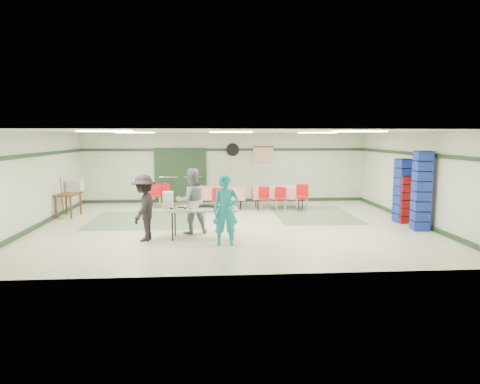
{
  "coord_description": "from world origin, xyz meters",
  "views": [
    {
      "loc": [
        -0.62,
        -12.18,
        2.57
      ],
      "look_at": [
        0.24,
        -0.3,
        1.01
      ],
      "focal_mm": 32.0,
      "sensor_mm": 36.0,
      "label": 1
    }
  ],
  "objects": [
    {
      "name": "crate_stack_blue_b",
      "position": [
        5.15,
        -1.03,
        1.09
      ],
      "size": [
        0.46,
        0.46,
        2.18
      ],
      "primitive_type": "cube",
      "rotation": [
        0.0,
        0.0,
        -0.11
      ],
      "color": "#1A349F",
      "rests_on": "floor"
    },
    {
      "name": "chair_d",
      "position": [
        -0.35,
        2.37,
        0.48
      ],
      "size": [
        0.42,
        0.42,
        0.79
      ],
      "rotation": [
        0.0,
        0.0,
        -0.14
      ],
      "color": "red",
      "rests_on": "floor"
    },
    {
      "name": "wall_left",
      "position": [
        -5.5,
        0.0,
        1.35
      ],
      "size": [
        0.0,
        9.0,
        9.0
      ],
      "primitive_type": "plane",
      "rotation": [
        1.57,
        0.0,
        1.57
      ],
      "color": "beige",
      "rests_on": "floor"
    },
    {
      "name": "foam_box_stack",
      "position": [
        -1.65,
        -1.54,
        0.98
      ],
      "size": [
        0.25,
        0.23,
        0.44
      ],
      "primitive_type": "cube",
      "rotation": [
        0.0,
        0.0,
        -0.04
      ],
      "color": "white",
      "rests_on": "serving_table"
    },
    {
      "name": "serving_table",
      "position": [
        -0.78,
        -1.53,
        0.71
      ],
      "size": [
        1.75,
        0.77,
        0.76
      ],
      "rotation": [
        0.0,
        0.0,
        -0.04
      ],
      "color": "#ADAEA8",
      "rests_on": "floor"
    },
    {
      "name": "wall_back",
      "position": [
        0.0,
        4.5,
        1.35
      ],
      "size": [
        11.0,
        0.0,
        11.0
      ],
      "primitive_type": "plane",
      "rotation": [
        1.57,
        0.0,
        0.0
      ],
      "color": "beige",
      "rests_on": "floor"
    },
    {
      "name": "printer_table",
      "position": [
        -5.15,
        1.76,
        0.64
      ],
      "size": [
        0.69,
        0.98,
        0.74
      ],
      "rotation": [
        0.0,
        0.0,
        -0.1
      ],
      "color": "brown",
      "rests_on": "floor"
    },
    {
      "name": "crate_stack_blue_a",
      "position": [
        5.15,
        0.07,
        0.95
      ],
      "size": [
        0.47,
        0.47,
        1.91
      ],
      "primitive_type": "cube",
      "rotation": [
        0.0,
        0.0,
        0.12
      ],
      "color": "#1A349F",
      "rests_on": "floor"
    },
    {
      "name": "scroll_banner",
      "position": [
        1.5,
        4.44,
        1.85
      ],
      "size": [
        0.8,
        0.02,
        0.6
      ],
      "primitive_type": "cube",
      "color": "#E0BB8C",
      "rests_on": "wall_back"
    },
    {
      "name": "baseboard_right",
      "position": [
        5.47,
        0.0,
        0.06
      ],
      "size": [
        0.06,
        9.0,
        0.12
      ],
      "primitive_type": "cube",
      "rotation": [
        0.0,
        0.0,
        1.57
      ],
      "color": "#1E371E",
      "rests_on": "floor"
    },
    {
      "name": "green_patch_b",
      "position": [
        2.8,
        1.5,
        0.0
      ],
      "size": [
        2.5,
        3.5,
        0.01
      ],
      "primitive_type": "cube",
      "color": "gray",
      "rests_on": "floor"
    },
    {
      "name": "double_door_left",
      "position": [
        -2.2,
        4.44,
        1.05
      ],
      "size": [
        0.9,
        0.06,
        2.1
      ],
      "primitive_type": "cube",
      "color": "gray",
      "rests_on": "floor"
    },
    {
      "name": "baking_pan",
      "position": [
        -0.65,
        -1.5,
        0.8
      ],
      "size": [
        0.47,
        0.31,
        0.08
      ],
      "primitive_type": "cube",
      "rotation": [
        0.0,
        0.0,
        -0.04
      ],
      "color": "black",
      "rests_on": "serving_table"
    },
    {
      "name": "green_patch_a",
      "position": [
        -2.5,
        1.0,
        0.0
      ],
      "size": [
        3.5,
        3.0,
        0.01
      ],
      "primitive_type": "cube",
      "color": "gray",
      "rests_on": "floor"
    },
    {
      "name": "trim_left",
      "position": [
        -5.47,
        0.0,
        2.05
      ],
      "size": [
        0.06,
        9.0,
        0.1
      ],
      "primitive_type": "cube",
      "rotation": [
        0.0,
        0.0,
        1.57
      ],
      "color": "#1E371E",
      "rests_on": "wall_back"
    },
    {
      "name": "dining_table_a",
      "position": [
        1.88,
        2.95,
        0.57
      ],
      "size": [
        1.92,
        0.88,
        0.77
      ],
      "rotation": [
        0.0,
        0.0,
        0.01
      ],
      "color": "red",
      "rests_on": "floor"
    },
    {
      "name": "volunteer_grey",
      "position": [
        -1.09,
        -0.95,
        0.87
      ],
      "size": [
        1.0,
        0.87,
        1.73
      ],
      "primitive_type": "imported",
      "rotation": [
        0.0,
        0.0,
        3.44
      ],
      "color": "gray",
      "rests_on": "floor"
    },
    {
      "name": "double_door_right",
      "position": [
        -1.25,
        4.44,
        1.05
      ],
      "size": [
        0.9,
        0.06,
        2.1
      ],
      "primitive_type": "cube",
      "color": "gray",
      "rests_on": "floor"
    },
    {
      "name": "chair_a",
      "position": [
        1.85,
        2.37,
        0.5
      ],
      "size": [
        0.41,
        0.41,
        0.81
      ],
      "rotation": [
        0.0,
        0.0,
        -0.1
      ],
      "color": "red",
      "rests_on": "floor"
    },
    {
      "name": "chair_loose_b",
      "position": [
        -2.57,
        3.23,
        0.53
      ],
      "size": [
        0.43,
        0.43,
        0.87
      ],
      "rotation": [
        0.0,
        0.0,
        0.05
      ],
      "color": "red",
      "rests_on": "floor"
    },
    {
      "name": "door_frame",
      "position": [
        -1.73,
        4.42,
        1.05
      ],
      "size": [
        2.0,
        0.03,
        2.15
      ],
      "primitive_type": "cube",
      "color": "#1E371E",
      "rests_on": "floor"
    },
    {
      "name": "sheet_tray_mid",
      "position": [
        -0.83,
        -1.45,
        0.77
      ],
      "size": [
        0.58,
        0.45,
        0.02
      ],
      "primitive_type": "cube",
      "rotation": [
        0.0,
        0.0,
        -0.04
      ],
      "color": "silver",
      "rests_on": "serving_table"
    },
    {
      "name": "trim_right",
      "position": [
        5.47,
        0.0,
        2.05
      ],
      "size": [
        0.06,
        9.0,
        0.1
      ],
      "primitive_type": "cube",
      "rotation": [
        0.0,
        0.0,
        1.57
      ],
      "color": "#1E371E",
      "rests_on": "wall_back"
    },
    {
      "name": "chair_loose_a",
      "position": [
        -2.22,
        3.42,
        0.53
      ],
      "size": [
        0.53,
        0.53,
        0.86
      ],
      "rotation": [
        0.0,
        0.0,
        0.4
      ],
      "color": "red",
      "rests_on": "floor"
    },
    {
      "name": "dining_table_b",
      "position": [
        -0.32,
        2.95,
        0.57
      ],
      "size": [
        2.04,
        1.07,
        0.77
      ],
      "rotation": [
        0.0,
        0.0,
        -0.1
      ],
      "color": "red",
      "rests_on": "floor"
    },
    {
      "name": "wall_front",
      "position": [
        0.0,
        -4.5,
        1.35
      ],
      "size": [
        11.0,
        0.0,
        11.0
      ],
      "primitive_type": "plane",
      "rotation": [
        -1.57,
        0.0,
        0.0
      ],
      "color": "beige",
      "rests_on": "floor"
    },
    {
      "name": "chair_b",
      "position": [
        1.3,
        2.37,
        0.5
      ],
      "size": [
        0.46,
        0.46,
        0.82
      ],
      "rotation": [
        0.0,
        0.0,
        0.22
      ],
      "color": "red",
      "rests_on": "floor"
    },
    {
      "name": "sheet_tray_right",
      "position": [
        -0.28,
        -1.54,
        0.77
      ],
      "size": [
        0.6,
        0.47,
        0.02
      ],
      "primitive_type": "cube",
      "rotation": [
        0.0,
        0.0,
        -0.04
      ],
      "color": "silver",
      "rests_on": "serving_table"
    },
    {
      "name": "volunteer_dark",
      "position": [
        -2.22,
        -1.68,
        0.82
      ],
      "size": [
        0.77,
        1.14,
        1.64
      ],
      "primitive_type": "imported",
      "rotation": [
        0.0,
        0.0,
        -1.73
      ],
      "color": "black",
      "rests_on": "floor"
    },
    {
      "name": "office_printer",
      "position": [
        -5.15,
        2.56,
        0.93
      ],
      "size": [
        0.47,
        0.41,
        0.36
      ],
      "primitive_type": "cube",
      "rotation": [
        0.0,
        0.0,
        -0.02
      ],
      "color": "#BCBCB7",
      "rests_on": "printer_table"
    },
    {
      "name": "volunteer_teal",
      "position": [
        -0.24,
        -2.28,
        0.84
      ],
      "size": [
        0.63,
        0.43,
        1.68
      ],
      "primitive_type": "imported",
      "rotation": [
        0.0,
        0.0,
        0.06
      ],
      "color": "teal",
      "rests_on": "floor"
    },
    {
      "name": "floor",
      "position": [
        0.0,
        0.0,
        0.0
      ],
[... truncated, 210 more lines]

